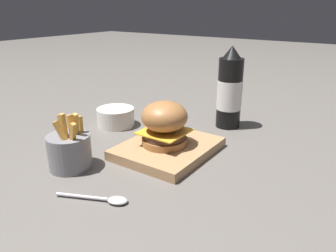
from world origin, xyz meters
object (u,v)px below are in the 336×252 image
at_px(serving_board, 168,148).
at_px(burger, 164,123).
at_px(side_bowl, 116,117).
at_px(fries_basket, 70,151).
at_px(ketchup_bottle, 230,91).
at_px(spoon, 107,199).

xyz_separation_m(serving_board, burger, (0.01, -0.01, 0.07)).
bearing_deg(serving_board, side_bowl, -106.51).
xyz_separation_m(burger, fries_basket, (0.19, -0.14, -0.04)).
relative_size(serving_board, side_bowl, 2.15).
height_order(serving_board, fries_basket, fries_basket).
bearing_deg(side_bowl, fries_basket, 22.05).
bearing_deg(ketchup_bottle, spoon, -1.31).
relative_size(side_bowl, spoon, 0.82).
bearing_deg(spoon, side_bowl, 107.02).
bearing_deg(ketchup_bottle, fries_basket, -21.54).
bearing_deg(fries_basket, spoon, 71.73).
distance_m(ketchup_bottle, fries_basket, 0.51).
distance_m(burger, fries_basket, 0.24).
relative_size(burger, ketchup_bottle, 0.47).
bearing_deg(ketchup_bottle, serving_board, -8.93).
height_order(side_bowl, spoon, side_bowl).
relative_size(fries_basket, spoon, 0.97).
bearing_deg(spoon, serving_board, 73.18).
relative_size(serving_board, burger, 2.14).
height_order(fries_basket, side_bowl, fries_basket).
bearing_deg(ketchup_bottle, side_bowl, -56.43).
bearing_deg(serving_board, ketchup_bottle, 171.07).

